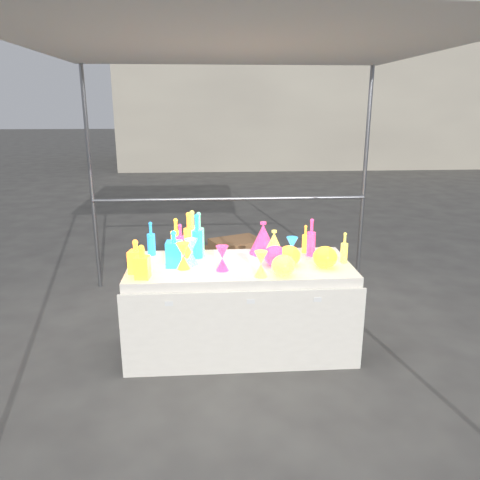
{
  "coord_description": "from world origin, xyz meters",
  "views": [
    {
      "loc": [
        -0.25,
        -3.6,
        1.99
      ],
      "look_at": [
        0.0,
        0.0,
        0.95
      ],
      "focal_mm": 35.0,
      "sensor_mm": 36.0,
      "label": 1
    }
  ],
  "objects": [
    {
      "name": "bottle_11",
      "position": [
        0.85,
        -0.04,
        0.88
      ],
      "size": [
        0.07,
        0.07,
        0.26
      ],
      "primitive_type": null,
      "rotation": [
        0.0,
        0.0,
        -0.38
      ],
      "color": "#11686E",
      "rests_on": "display_table"
    },
    {
      "name": "globe_0",
      "position": [
        0.66,
        -0.15,
        0.83
      ],
      "size": [
        0.22,
        0.22,
        0.15
      ],
      "primitive_type": null,
      "rotation": [
        0.0,
        0.0,
        0.18
      ],
      "color": "red",
      "rests_on": "display_table"
    },
    {
      "name": "lampshade_2",
      "position": [
        0.22,
        0.26,
        0.89
      ],
      "size": [
        0.28,
        0.28,
        0.28
      ],
      "primitive_type": null,
      "rotation": [
        0.0,
        0.0,
        -0.2
      ],
      "color": "#1D45AA",
      "rests_on": "display_table"
    },
    {
      "name": "ground",
      "position": [
        0.0,
        0.0,
        0.0
      ],
      "size": [
        80.0,
        80.0,
        0.0
      ],
      "primitive_type": "plane",
      "color": "#64625C",
      "rests_on": "ground"
    },
    {
      "name": "decanter_2",
      "position": [
        -0.53,
        -0.03,
        0.9
      ],
      "size": [
        0.13,
        0.13,
        0.3
      ],
      "primitive_type": null,
      "rotation": [
        0.0,
        0.0,
        -0.06
      ],
      "color": "#167D28",
      "rests_on": "display_table"
    },
    {
      "name": "background_building",
      "position": [
        4.0,
        14.0,
        3.0
      ],
      "size": [
        14.0,
        6.0,
        6.0
      ],
      "primitive_type": "cube",
      "color": "beige",
      "rests_on": "ground"
    },
    {
      "name": "cardboard_box_closed",
      "position": [
        0.09,
        1.85,
        0.21
      ],
      "size": [
        0.7,
        0.62,
        0.42
      ],
      "primitive_type": "cube",
      "rotation": [
        0.0,
        0.0,
        0.41
      ],
      "color": "#9F6E47",
      "rests_on": "ground"
    },
    {
      "name": "hourglass_3",
      "position": [
        -0.39,
        -0.0,
        0.86
      ],
      "size": [
        0.13,
        0.13,
        0.22
      ],
      "primitive_type": null,
      "rotation": [
        0.0,
        0.0,
        -0.22
      ],
      "color": "#A6215B",
      "rests_on": "display_table"
    },
    {
      "name": "bottle_0",
      "position": [
        -0.53,
        0.34,
        0.9
      ],
      "size": [
        0.09,
        0.09,
        0.31
      ],
      "primitive_type": null,
      "rotation": [
        0.0,
        0.0,
        -0.18
      ],
      "color": "red",
      "rests_on": "display_table"
    },
    {
      "name": "hourglass_1",
      "position": [
        -0.15,
        -0.16,
        0.85
      ],
      "size": [
        0.13,
        0.13,
        0.2
      ],
      "primitive_type": null,
      "rotation": [
        0.0,
        0.0,
        0.35
      ],
      "color": "#1D45AA",
      "rests_on": "display_table"
    },
    {
      "name": "bottle_10",
      "position": [
        0.62,
        0.17,
        0.91
      ],
      "size": [
        0.08,
        0.08,
        0.33
      ],
      "primitive_type": null,
      "rotation": [
        0.0,
        0.0,
        -0.08
      ],
      "color": "#1D45AA",
      "rests_on": "display_table"
    },
    {
      "name": "hourglass_5",
      "position": [
        0.44,
        0.07,
        0.85
      ],
      "size": [
        0.1,
        0.1,
        0.19
      ],
      "primitive_type": null,
      "rotation": [
        0.0,
        0.0,
        -0.02
      ],
      "color": "#167D28",
      "rests_on": "display_table"
    },
    {
      "name": "bottle_6",
      "position": [
        -0.55,
        0.09,
        0.88
      ],
      "size": [
        0.08,
        0.08,
        0.26
      ],
      "primitive_type": null,
      "rotation": [
        0.0,
        0.0,
        0.14
      ],
      "color": "red",
      "rests_on": "display_table"
    },
    {
      "name": "bottle_1",
      "position": [
        -0.74,
        0.28,
        0.9
      ],
      "size": [
        0.07,
        0.07,
        0.29
      ],
      "primitive_type": null,
      "rotation": [
        0.0,
        0.0,
        -0.03
      ],
      "color": "#167D28",
      "rests_on": "display_table"
    },
    {
      "name": "canopy_tent",
      "position": [
        0.0,
        0.01,
        2.38
      ],
      "size": [
        3.15,
        3.15,
        2.46
      ],
      "color": "gray",
      "rests_on": "ground"
    },
    {
      "name": "hourglass_0",
      "position": [
        -0.45,
        -0.09,
        0.86
      ],
      "size": [
        0.11,
        0.11,
        0.21
      ],
      "primitive_type": null,
      "rotation": [
        0.0,
        0.0,
        0.06
      ],
      "color": "yellow",
      "rests_on": "display_table"
    },
    {
      "name": "bottle_9",
      "position": [
        0.59,
        0.26,
        0.87
      ],
      "size": [
        0.07,
        0.07,
        0.25
      ],
      "primitive_type": null,
      "rotation": [
        0.0,
        0.0,
        0.41
      ],
      "color": "yellow",
      "rests_on": "display_table"
    },
    {
      "name": "bottle_3",
      "position": [
        -0.49,
        0.22,
        0.89
      ],
      "size": [
        0.09,
        0.09,
        0.29
      ],
      "primitive_type": null,
      "rotation": [
        0.0,
        0.0,
        -0.29
      ],
      "color": "#1D45AA",
      "rests_on": "display_table"
    },
    {
      "name": "cardboard_box_flat",
      "position": [
        -0.09,
        2.58,
        0.03
      ],
      "size": [
        0.87,
        0.69,
        0.07
      ],
      "primitive_type": "cube",
      "rotation": [
        0.0,
        0.0,
        0.18
      ],
      "color": "#9F6E47",
      "rests_on": "ground"
    },
    {
      "name": "display_table",
      "position": [
        0.0,
        -0.01,
        0.37
      ],
      "size": [
        1.84,
        0.83,
        0.75
      ],
      "color": "white",
      "rests_on": "ground"
    },
    {
      "name": "globe_2",
      "position": [
        0.39,
        -0.08,
        0.82
      ],
      "size": [
        0.19,
        0.19,
        0.15
      ],
      "primitive_type": null,
      "rotation": [
        0.0,
        0.0,
        -0.06
      ],
      "color": "yellow",
      "rests_on": "display_table"
    },
    {
      "name": "lampshade_3",
      "position": [
        0.3,
        0.16,
        0.87
      ],
      "size": [
        0.25,
        0.25,
        0.23
      ],
      "primitive_type": null,
      "rotation": [
        0.0,
        0.0,
        -0.38
      ],
      "color": "#11686E",
      "rests_on": "display_table"
    },
    {
      "name": "globe_1",
      "position": [
        0.31,
        -0.3,
        0.82
      ],
      "size": [
        0.2,
        0.2,
        0.14
      ],
      "primitive_type": null,
      "rotation": [
        0.0,
        0.0,
        -0.13
      ],
      "color": "#11686E",
      "rests_on": "display_table"
    },
    {
      "name": "bottle_4",
      "position": [
        -0.39,
        0.28,
        0.94
      ],
      "size": [
        0.12,
        0.12,
        0.39
      ],
      "primitive_type": null,
      "rotation": [
        0.0,
        0.0,
        0.34
      ],
      "color": "#11686E",
      "rests_on": "display_table"
    },
    {
      "name": "bottle_5",
      "position": [
        -0.33,
        0.21,
        0.94
      ],
      "size": [
        0.11,
        0.11,
        0.39
      ],
      "primitive_type": null,
      "rotation": [
        0.0,
        0.0,
        0.32
      ],
      "color": "#A6215B",
      "rests_on": "display_table"
    },
    {
      "name": "decanter_1",
      "position": [
        -0.81,
        -0.16,
        0.88
      ],
      "size": [
        0.13,
        0.13,
        0.27
      ],
      "primitive_type": null,
      "rotation": [
        0.0,
        0.0,
        -0.19
      ],
      "color": "yellow",
      "rests_on": "display_table"
    },
    {
      "name": "decanter_0",
      "position": [
        -0.75,
        -0.28,
        0.88
      ],
      "size": [
        0.12,
        0.12,
        0.26
      ],
      "primitive_type": null,
      "rotation": [
        0.0,
        0.0,
        -0.13
      ],
      "color": "red",
      "rests_on": "display_table"
    },
    {
      "name": "bottle_7",
      "position": [
        -0.35,
        0.18,
        0.94
      ],
      "size": [
        0.12,
        0.12,
        0.38
      ],
      "primitive_type": null,
      "rotation": [
        0.0,
        0.0,
        -0.38
      ],
      "color": "#167D28",
      "rests_on": "display_table"
    },
    {
      "name": "hourglass_2",
      "position": [
        0.14,
        -0.31,
        0.85
      ],
      "size": [
        0.1,
        0.1,
        0.2
      ],
      "primitive_type": null,
      "rotation": [
        0.0,
        0.0,
        0.04
      ],
      "color": "#11686E",
      "rests_on": "display_table"
    },
    {
      "name": "globe_3",
      "position": [
        0.28,
        -0.06,
        0.82
      ],
      "size": [
        0.19,
        0.19,
        0.15
      ],
      "primitive_type": null,
      "rotation": [
        0.0,
        0.0,
        -0.05
      ],
      "color": "#1D45AA",
      "rests_on": "display_table"
    },
    {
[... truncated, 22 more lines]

